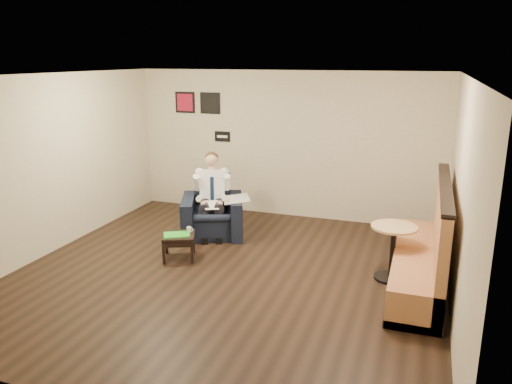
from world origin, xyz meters
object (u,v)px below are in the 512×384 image
(green_folder, at_px, (177,235))
(coffee_mug, at_px, (189,229))
(armchair, at_px, (212,207))
(seated_man, at_px, (212,199))
(banquette, at_px, (420,235))
(cafe_table, at_px, (392,253))
(smartphone, at_px, (182,231))
(side_table, at_px, (179,246))

(green_folder, relative_size, coffee_mug, 4.74)
(armchair, relative_size, coffee_mug, 12.51)
(seated_man, distance_m, banquette, 3.50)
(banquette, bearing_deg, cafe_table, 174.55)
(green_folder, xyz_separation_m, banquette, (3.54, 0.30, 0.31))
(green_folder, bearing_deg, seated_man, 83.06)
(smartphone, distance_m, banquette, 3.56)
(seated_man, height_order, side_table, seated_man)
(armchair, distance_m, cafe_table, 3.23)
(side_table, relative_size, green_folder, 1.22)
(seated_man, xyz_separation_m, smartphone, (-0.13, -0.89, -0.29))
(seated_man, height_order, smartphone, seated_man)
(green_folder, distance_m, smartphone, 0.17)
(armchair, xyz_separation_m, cafe_table, (3.12, -0.85, -0.11))
(coffee_mug, distance_m, cafe_table, 3.08)
(seated_man, xyz_separation_m, coffee_mug, (-0.01, -0.88, -0.25))
(side_table, height_order, green_folder, green_folder)
(coffee_mug, xyz_separation_m, cafe_table, (3.08, 0.15, -0.04))
(coffee_mug, xyz_separation_m, smartphone, (-0.12, -0.01, -0.04))
(green_folder, distance_m, banquette, 3.57)
(coffee_mug, height_order, smartphone, coffee_mug)
(armchair, bearing_deg, green_folder, -116.17)
(smartphone, distance_m, cafe_table, 3.20)
(green_folder, height_order, cafe_table, cafe_table)
(armchair, height_order, green_folder, armchair)
(smartphone, bearing_deg, coffee_mug, -7.10)
(side_table, distance_m, smartphone, 0.25)
(side_table, distance_m, coffee_mug, 0.30)
(seated_man, height_order, cafe_table, seated_man)
(banquette, bearing_deg, armchair, 165.70)
(armchair, height_order, cafe_table, armchair)
(armchair, bearing_deg, smartphone, -116.68)
(armchair, relative_size, banquette, 0.37)
(cafe_table, bearing_deg, coffee_mug, -177.28)
(armchair, xyz_separation_m, green_folder, (-0.08, -1.18, -0.10))
(green_folder, bearing_deg, cafe_table, 5.89)
(side_table, bearing_deg, armchair, 86.91)
(smartphone, xyz_separation_m, banquette, (3.54, 0.13, 0.31))
(armchair, relative_size, green_folder, 2.64)
(side_table, height_order, banquette, banquette)
(seated_man, relative_size, cafe_table, 1.73)
(seated_man, bearing_deg, side_table, -118.50)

